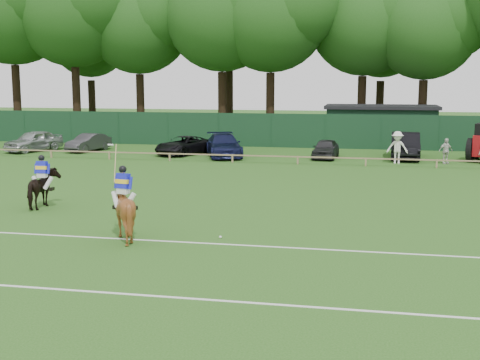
% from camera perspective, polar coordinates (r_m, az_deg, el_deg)
% --- Properties ---
extents(ground, '(160.00, 160.00, 0.00)m').
position_cam_1_polar(ground, '(21.26, -2.93, -4.95)').
color(ground, '#1E4C14').
rests_on(ground, ground).
extents(horse_dark, '(0.97, 1.90, 1.56)m').
position_cam_1_polar(horse_dark, '(26.66, -17.12, -0.75)').
color(horse_dark, black).
rests_on(horse_dark, ground).
extents(horse_chestnut, '(1.81, 1.96, 1.88)m').
position_cam_1_polar(horse_chestnut, '(20.92, -10.29, -2.68)').
color(horse_chestnut, brown).
rests_on(horse_chestnut, ground).
extents(sedan_silver, '(3.19, 4.65, 1.47)m').
position_cam_1_polar(sedan_silver, '(47.25, -17.87, 3.33)').
color(sedan_silver, '#AEB0B3').
rests_on(sedan_silver, ground).
extents(sedan_grey, '(2.18, 3.93, 1.23)m').
position_cam_1_polar(sedan_grey, '(46.30, -13.32, 3.26)').
color(sedan_grey, '#333335').
rests_on(sedan_grey, ground).
extents(suv_black, '(3.56, 4.87, 1.23)m').
position_cam_1_polar(suv_black, '(43.27, -5.05, 3.08)').
color(suv_black, black).
rests_on(suv_black, ground).
extents(sedan_navy, '(3.64, 5.48, 1.48)m').
position_cam_1_polar(sedan_navy, '(42.04, -1.45, 3.10)').
color(sedan_navy, '#13173C').
rests_on(sedan_navy, ground).
extents(hatch_grey, '(1.71, 3.72, 1.23)m').
position_cam_1_polar(hatch_grey, '(41.48, 7.63, 2.77)').
color(hatch_grey, '#2B2A2D').
rests_on(hatch_grey, ground).
extents(estate_black, '(1.92, 5.08, 1.65)m').
position_cam_1_polar(estate_black, '(42.36, 14.49, 2.98)').
color(estate_black, black).
rests_on(estate_black, ground).
extents(spectator_left, '(1.30, 0.80, 1.94)m').
position_cam_1_polar(spectator_left, '(39.80, 13.81, 2.83)').
color(spectator_left, silver).
rests_on(spectator_left, ground).
extents(spectator_mid, '(0.97, 0.72, 1.53)m').
position_cam_1_polar(spectator_mid, '(40.44, 17.81, 2.46)').
color(spectator_mid, beige).
rests_on(spectator_mid, ground).
extents(rider_dark, '(0.94, 0.40, 1.41)m').
position_cam_1_polar(rider_dark, '(26.54, -17.20, 0.76)').
color(rider_dark, silver).
rests_on(rider_dark, ground).
extents(rider_chestnut, '(0.93, 0.67, 2.05)m').
position_cam_1_polar(rider_chestnut, '(20.76, -10.38, -0.48)').
color(rider_chestnut, silver).
rests_on(rider_chestnut, ground).
extents(polo_ball, '(0.09, 0.09, 0.09)m').
position_cam_1_polar(polo_ball, '(20.87, -1.75, -5.09)').
color(polo_ball, silver).
rests_on(polo_ball, ground).
extents(pitch_lines, '(60.00, 5.10, 0.01)m').
position_cam_1_polar(pitch_lines, '(18.01, -5.71, -7.58)').
color(pitch_lines, silver).
rests_on(pitch_lines, ground).
extents(pitch_rail, '(62.10, 0.10, 0.50)m').
position_cam_1_polar(pitch_rail, '(38.61, 3.68, 2.10)').
color(pitch_rail, '#997F5B').
rests_on(pitch_rail, ground).
extents(perimeter_fence, '(92.08, 0.08, 2.50)m').
position_cam_1_polar(perimeter_fence, '(47.42, 5.17, 4.38)').
color(perimeter_fence, '#14351E').
rests_on(perimeter_fence, ground).
extents(utility_shed, '(8.40, 4.40, 3.04)m').
position_cam_1_polar(utility_shed, '(50.11, 12.41, 4.79)').
color(utility_shed, '#14331E').
rests_on(utility_shed, ground).
extents(tree_row, '(96.00, 12.00, 21.00)m').
position_cam_1_polar(tree_row, '(55.30, 8.13, 3.70)').
color(tree_row, '#26561C').
rests_on(tree_row, ground).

